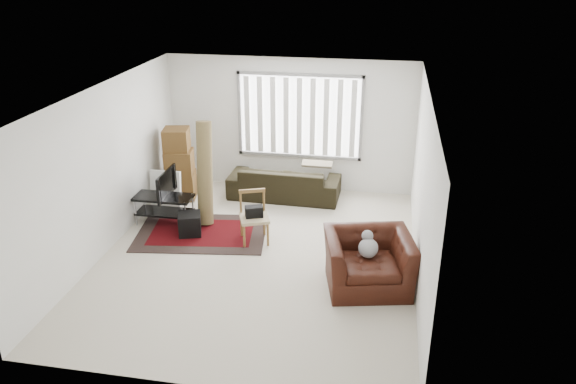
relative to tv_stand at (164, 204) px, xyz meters
name	(u,v)px	position (x,y,z in m)	size (l,w,h in m)	color
room	(265,144)	(1.98, -0.42, 1.38)	(6.00, 6.02, 2.71)	beige
persian_rug	(202,233)	(0.79, -0.30, -0.37)	(2.42, 1.79, 0.02)	black
tv_stand	(164,204)	(0.00, 0.00, 0.00)	(1.05, 0.47, 0.52)	black
tv	(162,184)	(0.00, 0.00, 0.39)	(0.85, 0.11, 0.49)	black
subwoofer	(190,224)	(0.61, -0.38, -0.17)	(0.38, 0.38, 0.38)	black
moving_boxes	(179,166)	(-0.11, 1.13, 0.29)	(0.67, 0.63, 1.43)	brown
white_flatpack	(166,190)	(-0.20, 0.59, 0.00)	(0.59, 0.09, 0.75)	silver
rolled_rug	(205,173)	(0.73, 0.21, 0.56)	(0.28, 0.28, 1.85)	brown
sofa	(284,177)	(1.93, 1.52, 0.05)	(2.20, 0.95, 0.85)	black
side_chair	(254,215)	(1.77, -0.39, 0.11)	(0.61, 0.61, 0.88)	tan
armchair	(368,258)	(3.74, -1.46, 0.09)	(1.45, 1.33, 0.92)	#35130A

